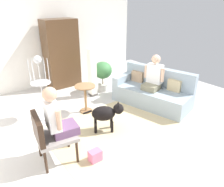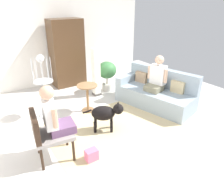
{
  "view_description": "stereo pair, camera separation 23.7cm",
  "coord_description": "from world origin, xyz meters",
  "px_view_note": "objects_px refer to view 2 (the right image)",
  "views": [
    {
      "loc": [
        -2.38,
        -2.98,
        2.48
      ],
      "look_at": [
        -0.05,
        0.08,
        0.78
      ],
      "focal_mm": 34.54,
      "sensor_mm": 36.0,
      "label": 1
    },
    {
      "loc": [
        -2.19,
        -3.12,
        2.48
      ],
      "look_at": [
        -0.05,
        0.08,
        0.78
      ],
      "focal_mm": 34.54,
      "sensor_mm": 36.0,
      "label": 2
    }
  ],
  "objects_px": {
    "person_on_armchair": "(53,115)",
    "column_lamp": "(96,73)",
    "potted_plant": "(107,72)",
    "handbag": "(92,155)",
    "person_on_couch": "(157,76)",
    "bird_cage_stand": "(44,85)",
    "dog": "(106,113)",
    "armchair": "(46,132)",
    "round_end_table": "(87,95)",
    "armoire_cabinet": "(67,53)",
    "couch": "(155,93)"
  },
  "relations": [
    {
      "from": "person_on_armchair",
      "to": "column_lamp",
      "type": "height_order",
      "value": "person_on_armchair"
    },
    {
      "from": "potted_plant",
      "to": "handbag",
      "type": "relative_size",
      "value": 4.27
    },
    {
      "from": "person_on_couch",
      "to": "bird_cage_stand",
      "type": "bearing_deg",
      "value": 157.55
    },
    {
      "from": "dog",
      "to": "column_lamp",
      "type": "xyz_separation_m",
      "value": [
        0.73,
        1.63,
        0.25
      ]
    },
    {
      "from": "armchair",
      "to": "round_end_table",
      "type": "relative_size",
      "value": 1.33
    },
    {
      "from": "person_on_armchair",
      "to": "armoire_cabinet",
      "type": "xyz_separation_m",
      "value": [
        1.54,
        3.06,
        0.17
      ]
    },
    {
      "from": "couch",
      "to": "armchair",
      "type": "xyz_separation_m",
      "value": [
        -2.92,
        -0.51,
        0.22
      ]
    },
    {
      "from": "armchair",
      "to": "person_on_couch",
      "type": "bearing_deg",
      "value": 9.25
    },
    {
      "from": "round_end_table",
      "to": "armoire_cabinet",
      "type": "bearing_deg",
      "value": 79.65
    },
    {
      "from": "column_lamp",
      "to": "handbag",
      "type": "xyz_separation_m",
      "value": [
        -1.41,
        -2.26,
        -0.55
      ]
    },
    {
      "from": "armoire_cabinet",
      "to": "handbag",
      "type": "bearing_deg",
      "value": -107.84
    },
    {
      "from": "bird_cage_stand",
      "to": "armoire_cabinet",
      "type": "height_order",
      "value": "armoire_cabinet"
    },
    {
      "from": "person_on_armchair",
      "to": "person_on_couch",
      "type": "bearing_deg",
      "value": 10.18
    },
    {
      "from": "potted_plant",
      "to": "handbag",
      "type": "height_order",
      "value": "potted_plant"
    },
    {
      "from": "couch",
      "to": "armoire_cabinet",
      "type": "xyz_separation_m",
      "value": [
        -1.23,
        2.53,
        0.67
      ]
    },
    {
      "from": "bird_cage_stand",
      "to": "handbag",
      "type": "xyz_separation_m",
      "value": [
        0.11,
        -1.89,
        -0.65
      ]
    },
    {
      "from": "person_on_couch",
      "to": "bird_cage_stand",
      "type": "distance_m",
      "value": 2.62
    },
    {
      "from": "dog",
      "to": "armchair",
      "type": "bearing_deg",
      "value": -170.92
    },
    {
      "from": "person_on_couch",
      "to": "dog",
      "type": "distance_m",
      "value": 1.69
    },
    {
      "from": "potted_plant",
      "to": "armchair",
      "type": "bearing_deg",
      "value": -141.07
    },
    {
      "from": "couch",
      "to": "person_on_armchair",
      "type": "bearing_deg",
      "value": -169.16
    },
    {
      "from": "round_end_table",
      "to": "dog",
      "type": "relative_size",
      "value": 0.93
    },
    {
      "from": "couch",
      "to": "potted_plant",
      "type": "bearing_deg",
      "value": 110.38
    },
    {
      "from": "bird_cage_stand",
      "to": "column_lamp",
      "type": "height_order",
      "value": "bird_cage_stand"
    },
    {
      "from": "column_lamp",
      "to": "person_on_armchair",
      "type": "bearing_deg",
      "value": -134.73
    },
    {
      "from": "round_end_table",
      "to": "armoire_cabinet",
      "type": "relative_size",
      "value": 0.34
    },
    {
      "from": "couch",
      "to": "column_lamp",
      "type": "xyz_separation_m",
      "value": [
        -0.93,
        1.32,
        0.33
      ]
    },
    {
      "from": "dog",
      "to": "potted_plant",
      "type": "xyz_separation_m",
      "value": [
        1.13,
        1.73,
        0.18
      ]
    },
    {
      "from": "armchair",
      "to": "round_end_table",
      "type": "bearing_deg",
      "value": 40.37
    },
    {
      "from": "armchair",
      "to": "person_on_couch",
      "type": "height_order",
      "value": "person_on_couch"
    },
    {
      "from": "armchair",
      "to": "person_on_couch",
      "type": "relative_size",
      "value": 1.05
    },
    {
      "from": "person_on_couch",
      "to": "round_end_table",
      "type": "xyz_separation_m",
      "value": [
        -1.54,
        0.67,
        -0.35
      ]
    },
    {
      "from": "dog",
      "to": "handbag",
      "type": "bearing_deg",
      "value": -137.4
    },
    {
      "from": "round_end_table",
      "to": "column_lamp",
      "type": "xyz_separation_m",
      "value": [
        0.64,
        0.69,
        0.23
      ]
    },
    {
      "from": "round_end_table",
      "to": "column_lamp",
      "type": "relative_size",
      "value": 0.51
    },
    {
      "from": "round_end_table",
      "to": "armoire_cabinet",
      "type": "xyz_separation_m",
      "value": [
        0.35,
        1.9,
        0.56
      ]
    },
    {
      "from": "round_end_table",
      "to": "person_on_armchair",
      "type": "bearing_deg",
      "value": -135.79
    },
    {
      "from": "person_on_couch",
      "to": "armoire_cabinet",
      "type": "distance_m",
      "value": 2.84
    },
    {
      "from": "person_on_couch",
      "to": "potted_plant",
      "type": "distance_m",
      "value": 1.55
    },
    {
      "from": "round_end_table",
      "to": "bird_cage_stand",
      "type": "xyz_separation_m",
      "value": [
        -0.88,
        0.33,
        0.34
      ]
    },
    {
      "from": "round_end_table",
      "to": "column_lamp",
      "type": "distance_m",
      "value": 0.97
    },
    {
      "from": "armchair",
      "to": "round_end_table",
      "type": "xyz_separation_m",
      "value": [
        1.34,
        1.14,
        -0.11
      ]
    },
    {
      "from": "handbag",
      "to": "person_on_armchair",
      "type": "bearing_deg",
      "value": 136.74
    },
    {
      "from": "bird_cage_stand",
      "to": "column_lamp",
      "type": "bearing_deg",
      "value": 13.4
    },
    {
      "from": "armoire_cabinet",
      "to": "dog",
      "type": "bearing_deg",
      "value": -98.71
    },
    {
      "from": "armchair",
      "to": "dog",
      "type": "distance_m",
      "value": 1.28
    },
    {
      "from": "person_on_armchair",
      "to": "dog",
      "type": "xyz_separation_m",
      "value": [
        1.11,
        0.22,
        -0.42
      ]
    },
    {
      "from": "dog",
      "to": "bird_cage_stand",
      "type": "relative_size",
      "value": 0.5
    },
    {
      "from": "dog",
      "to": "round_end_table",
      "type": "bearing_deg",
      "value": 84.64
    },
    {
      "from": "bird_cage_stand",
      "to": "handbag",
      "type": "height_order",
      "value": "bird_cage_stand"
    }
  ]
}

